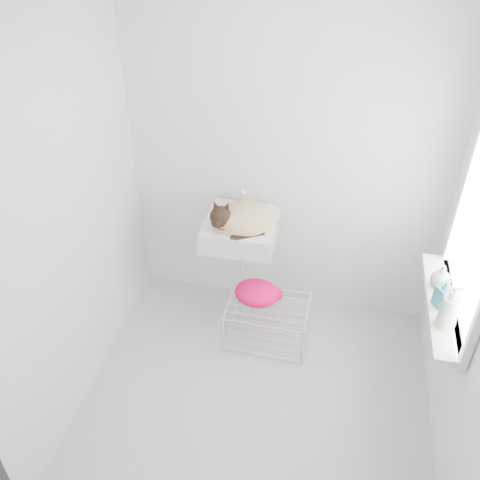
% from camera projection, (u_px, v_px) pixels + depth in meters
% --- Properties ---
extents(floor, '(2.20, 2.00, 0.02)m').
position_uv_depth(floor, '(256.00, 396.00, 3.50)').
color(floor, '#ADADAD').
rests_on(floor, ground).
extents(back_wall, '(2.20, 0.02, 2.50)m').
position_uv_depth(back_wall, '(287.00, 156.00, 3.54)').
color(back_wall, white).
rests_on(back_wall, ground).
extents(left_wall, '(0.02, 2.00, 2.50)m').
position_uv_depth(left_wall, '(65.00, 219.00, 2.94)').
color(left_wall, white).
rests_on(left_wall, ground).
extents(window_glass, '(0.01, 0.80, 1.00)m').
position_uv_depth(window_glass, '(480.00, 231.00, 2.67)').
color(window_glass, white).
rests_on(window_glass, right_wall).
extents(window_frame, '(0.04, 0.90, 1.10)m').
position_uv_depth(window_frame, '(477.00, 231.00, 2.67)').
color(window_frame, white).
rests_on(window_frame, right_wall).
extents(windowsill, '(0.16, 0.88, 0.04)m').
position_uv_depth(windowsill, '(442.00, 305.00, 2.99)').
color(windowsill, white).
rests_on(windowsill, right_wall).
extents(sink, '(0.49, 0.43, 0.20)m').
position_uv_depth(sink, '(240.00, 222.00, 3.62)').
color(sink, white).
rests_on(sink, back_wall).
extents(faucet, '(0.18, 0.13, 0.18)m').
position_uv_depth(faucet, '(245.00, 191.00, 3.68)').
color(faucet, silver).
rests_on(faucet, sink).
extents(cat, '(0.48, 0.43, 0.27)m').
position_uv_depth(cat, '(241.00, 219.00, 3.58)').
color(cat, '#CCB67D').
rests_on(cat, sink).
extents(wire_rack, '(0.56, 0.40, 0.33)m').
position_uv_depth(wire_rack, '(267.00, 324.00, 3.82)').
color(wire_rack, silver).
rests_on(wire_rack, floor).
extents(towel, '(0.34, 0.25, 0.13)m').
position_uv_depth(towel, '(257.00, 297.00, 3.73)').
color(towel, red).
rests_on(towel, wire_rack).
extents(bottle_a, '(0.10, 0.10, 0.23)m').
position_uv_depth(bottle_a, '(444.00, 326.00, 2.83)').
color(bottle_a, silver).
rests_on(bottle_a, windowsill).
extents(bottle_b, '(0.12, 0.12, 0.19)m').
position_uv_depth(bottle_b, '(441.00, 305.00, 2.96)').
color(bottle_b, teal).
rests_on(bottle_b, windowsill).
extents(bottle_c, '(0.13, 0.13, 0.15)m').
position_uv_depth(bottle_c, '(439.00, 286.00, 3.09)').
color(bottle_c, silver).
rests_on(bottle_c, windowsill).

